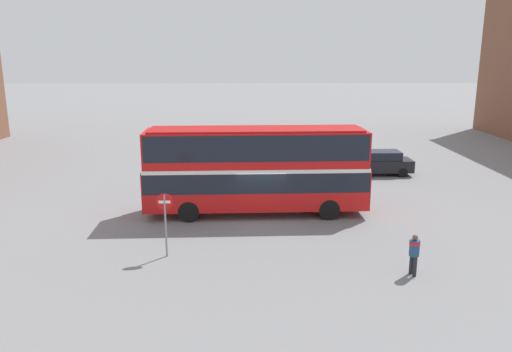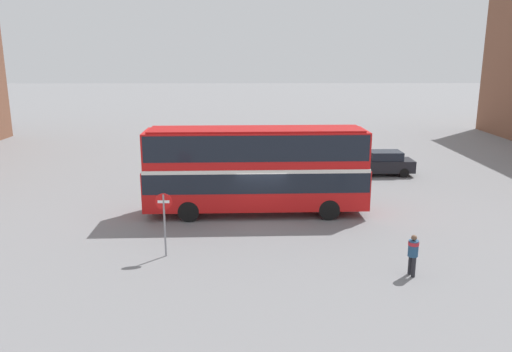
# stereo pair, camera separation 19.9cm
# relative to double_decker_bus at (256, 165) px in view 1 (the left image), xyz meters

# --- Properties ---
(ground_plane) EXTENTS (240.00, 240.00, 0.00)m
(ground_plane) POSITION_rel_double_decker_bus_xyz_m (0.25, -0.84, -2.62)
(ground_plane) COLOR slate
(double_decker_bus) EXTENTS (11.53, 2.91, 4.55)m
(double_decker_bus) POSITION_rel_double_decker_bus_xyz_m (0.00, 0.00, 0.00)
(double_decker_bus) COLOR red
(double_decker_bus) RESTS_ON ground_plane
(pedestrian_foreground) EXTENTS (0.49, 0.49, 1.64)m
(pedestrian_foreground) POSITION_rel_double_decker_bus_xyz_m (5.83, -7.67, -1.61)
(pedestrian_foreground) COLOR #232328
(pedestrian_foreground) RESTS_ON ground_plane
(parked_car_kerb_near) EXTENTS (4.76, 1.98, 1.54)m
(parked_car_kerb_near) POSITION_rel_double_decker_bus_xyz_m (4.93, 14.19, -1.84)
(parked_car_kerb_near) COLOR silver
(parked_car_kerb_near) RESTS_ON ground_plane
(parked_car_kerb_far) EXTENTS (4.17, 1.85, 1.67)m
(parked_car_kerb_far) POSITION_rel_double_decker_bus_xyz_m (8.95, 8.58, -1.78)
(parked_car_kerb_far) COLOR black
(parked_car_kerb_far) RESTS_ON ground_plane
(no_entry_sign) EXTENTS (0.69, 0.08, 2.72)m
(no_entry_sign) POSITION_rel_double_decker_bus_xyz_m (-3.84, -5.66, -0.77)
(no_entry_sign) COLOR gray
(no_entry_sign) RESTS_ON ground_plane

